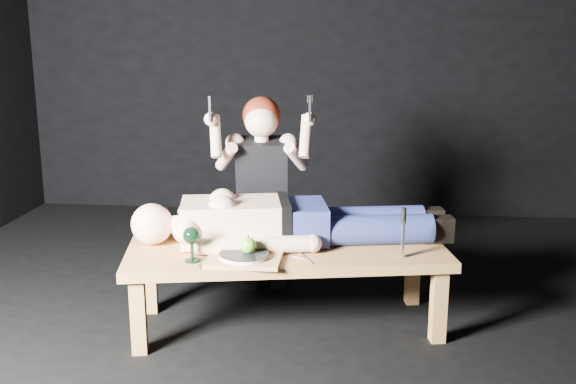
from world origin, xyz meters
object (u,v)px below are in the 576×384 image
Objects in this scene: carving_knife at (403,233)px; goblet at (192,244)px; serving_tray at (244,259)px; lying_man at (295,216)px; kneeling_woman at (263,192)px; table at (287,287)px.

goblet is at bearing 178.58° from carving_knife.
serving_tray is 0.27m from goblet.
kneeling_woman is (-0.24, 0.40, 0.03)m from lying_man.
kneeling_woman is at bearing 109.88° from lying_man.
goblet is (-0.25, -0.80, -0.09)m from kneeling_woman.
goblet is (-0.26, -0.03, 0.08)m from serving_tray.
carving_knife reaches higher than goblet.
lying_man is at bearing 39.31° from goblet.
serving_tray is 0.83m from carving_knife.
carving_knife is (1.06, 0.18, 0.04)m from goblet.
table is 9.35× the size of goblet.
kneeling_woman is 0.78m from serving_tray.
lying_man is (0.03, 0.14, 0.37)m from table.
kneeling_woman reaches higher than lying_man.
kneeling_woman is 1.02m from carving_knife.
lying_man is 7.11× the size of carving_knife.
table is 0.38m from serving_tray.
goblet is (-0.45, -0.26, 0.32)m from table.
lying_man is 0.45m from serving_tray.
carving_knife is at bearing 9.74° from goblet.
table is at bearing -114.26° from lying_man.
table is 1.36× the size of kneeling_woman.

